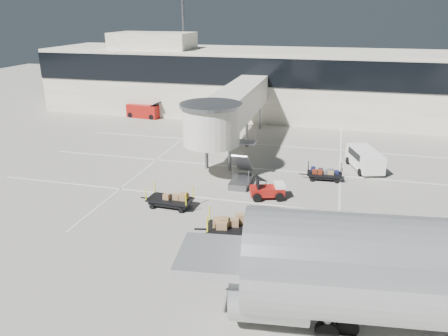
{
  "coord_description": "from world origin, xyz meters",
  "views": [
    {
      "loc": [
        5.14,
        -25.37,
        12.71
      ],
      "look_at": [
        -2.23,
        3.11,
        2.0
      ],
      "focal_mm": 35.0,
      "sensor_mm": 36.0,
      "label": 1
    }
  ],
  "objects_px": {
    "suitcase_cart": "(324,174)",
    "box_cart_near": "(236,227)",
    "box_cart_far": "(170,200)",
    "baggage_tug": "(268,191)",
    "minivan": "(364,158)",
    "ground_worker": "(270,234)",
    "belt_loader": "(144,111)"
  },
  "relations": [
    {
      "from": "box_cart_near",
      "to": "minivan",
      "type": "bearing_deg",
      "value": 49.8
    },
    {
      "from": "box_cart_far",
      "to": "ground_worker",
      "type": "bearing_deg",
      "value": -24.14
    },
    {
      "from": "baggage_tug",
      "to": "belt_loader",
      "type": "xyz_separation_m",
      "value": [
        -18.93,
        20.86,
        0.23
      ]
    },
    {
      "from": "suitcase_cart",
      "to": "box_cart_near",
      "type": "bearing_deg",
      "value": -117.1
    },
    {
      "from": "suitcase_cart",
      "to": "belt_loader",
      "type": "relative_size",
      "value": 0.72
    },
    {
      "from": "baggage_tug",
      "to": "minivan",
      "type": "relative_size",
      "value": 0.56
    },
    {
      "from": "baggage_tug",
      "to": "belt_loader",
      "type": "bearing_deg",
      "value": 113.91
    },
    {
      "from": "minivan",
      "to": "belt_loader",
      "type": "distance_m",
      "value": 28.81
    },
    {
      "from": "suitcase_cart",
      "to": "baggage_tug",
      "type": "bearing_deg",
      "value": -132.64
    },
    {
      "from": "box_cart_far",
      "to": "baggage_tug",
      "type": "bearing_deg",
      "value": 29.85
    },
    {
      "from": "suitcase_cart",
      "to": "box_cart_near",
      "type": "relative_size",
      "value": 0.78
    },
    {
      "from": "ground_worker",
      "to": "belt_loader",
      "type": "bearing_deg",
      "value": 138.62
    },
    {
      "from": "baggage_tug",
      "to": "box_cart_far",
      "type": "height_order",
      "value": "baggage_tug"
    },
    {
      "from": "baggage_tug",
      "to": "suitcase_cart",
      "type": "relative_size",
      "value": 0.8
    },
    {
      "from": "minivan",
      "to": "belt_loader",
      "type": "bearing_deg",
      "value": 135.11
    },
    {
      "from": "ground_worker",
      "to": "baggage_tug",
      "type": "bearing_deg",
      "value": 112.54
    },
    {
      "from": "ground_worker",
      "to": "belt_loader",
      "type": "height_order",
      "value": "belt_loader"
    },
    {
      "from": "ground_worker",
      "to": "minivan",
      "type": "xyz_separation_m",
      "value": [
        5.67,
        14.95,
        0.13
      ]
    },
    {
      "from": "baggage_tug",
      "to": "box_cart_near",
      "type": "xyz_separation_m",
      "value": [
        -0.92,
        -6.14,
        0.06
      ]
    },
    {
      "from": "suitcase_cart",
      "to": "ground_worker",
      "type": "distance_m",
      "value": 11.85
    },
    {
      "from": "box_cart_near",
      "to": "minivan",
      "type": "relative_size",
      "value": 0.89
    },
    {
      "from": "ground_worker",
      "to": "belt_loader",
      "type": "distance_m",
      "value": 34.31
    },
    {
      "from": "baggage_tug",
      "to": "minivan",
      "type": "height_order",
      "value": "minivan"
    },
    {
      "from": "box_cart_near",
      "to": "ground_worker",
      "type": "distance_m",
      "value": 2.27
    },
    {
      "from": "suitcase_cart",
      "to": "box_cart_far",
      "type": "distance_m",
      "value": 12.64
    },
    {
      "from": "ground_worker",
      "to": "belt_loader",
      "type": "xyz_separation_m",
      "value": [
        -20.13,
        27.78,
        -0.06
      ]
    },
    {
      "from": "baggage_tug",
      "to": "minivan",
      "type": "distance_m",
      "value": 10.57
    },
    {
      "from": "suitcase_cart",
      "to": "box_cart_near",
      "type": "distance_m",
      "value": 11.76
    },
    {
      "from": "baggage_tug",
      "to": "box_cart_near",
      "type": "relative_size",
      "value": 0.63
    },
    {
      "from": "baggage_tug",
      "to": "box_cart_near",
      "type": "distance_m",
      "value": 6.21
    },
    {
      "from": "ground_worker",
      "to": "minivan",
      "type": "bearing_deg",
      "value": 81.94
    },
    {
      "from": "ground_worker",
      "to": "belt_loader",
      "type": "relative_size",
      "value": 0.38
    }
  ]
}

